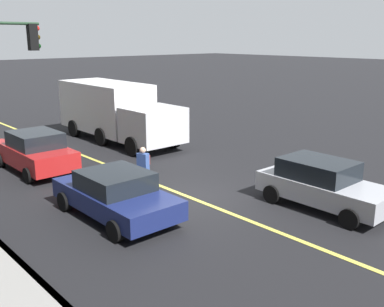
% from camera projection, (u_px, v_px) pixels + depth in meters
% --- Properties ---
extents(ground, '(200.00, 200.00, 0.00)m').
position_uv_depth(ground, '(189.00, 197.00, 14.89)').
color(ground, black).
extents(curb_edge, '(80.00, 0.16, 0.15)m').
position_uv_depth(curb_edge, '(6.00, 251.00, 10.99)').
color(curb_edge, slate).
rests_on(curb_edge, ground).
extents(lane_stripe_center, '(80.00, 0.16, 0.01)m').
position_uv_depth(lane_stripe_center, '(189.00, 197.00, 14.89)').
color(lane_stripe_center, '#D8CC4C').
rests_on(lane_stripe_center, ground).
extents(car_navy, '(4.38, 2.09, 1.40)m').
position_uv_depth(car_navy, '(115.00, 194.00, 13.13)').
color(car_navy, navy).
rests_on(car_navy, ground).
extents(car_red, '(4.34, 1.97, 1.61)m').
position_uv_depth(car_red, '(35.00, 151.00, 17.68)').
color(car_red, red).
rests_on(car_red, ground).
extents(car_silver, '(4.11, 1.91, 1.51)m').
position_uv_depth(car_silver, '(322.00, 184.00, 13.83)').
color(car_silver, '#A8AAB2').
rests_on(car_silver, ground).
extents(truck_white, '(8.08, 2.63, 2.93)m').
position_uv_depth(truck_white, '(115.00, 110.00, 22.77)').
color(truck_white, silver).
rests_on(truck_white, ground).
extents(pedestrian_with_backpack, '(0.43, 0.45, 1.60)m').
position_uv_depth(pedestrian_with_backpack, '(144.00, 166.00, 15.19)').
color(pedestrian_with_backpack, '#262D4C').
rests_on(pedestrian_with_backpack, ground).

